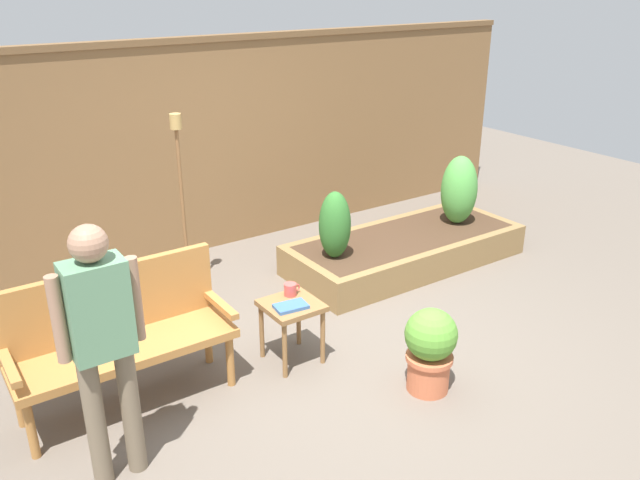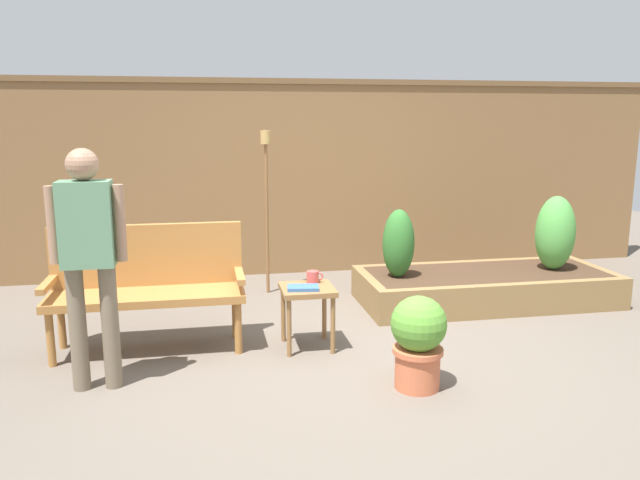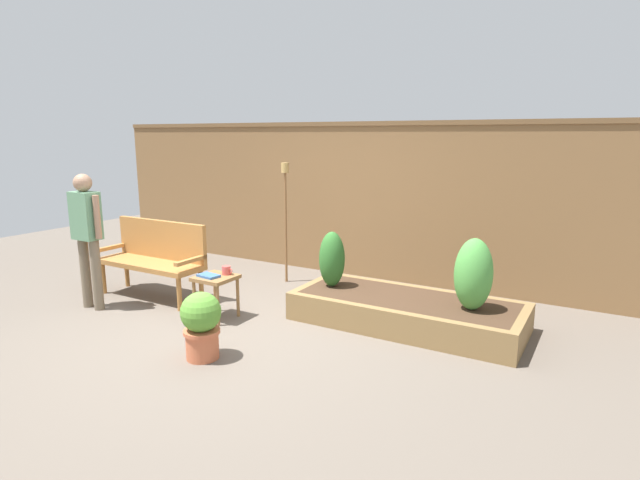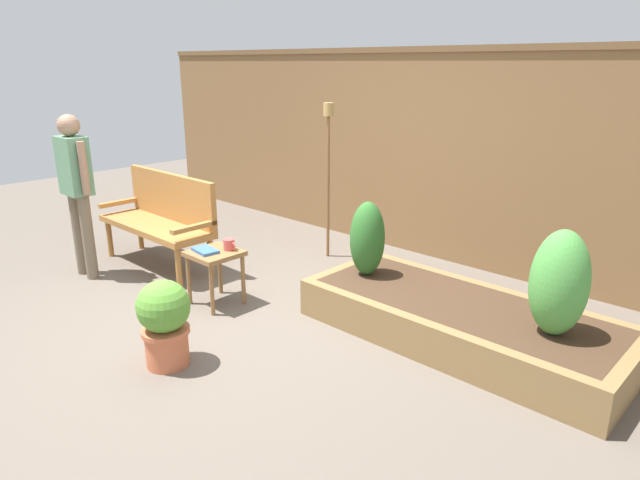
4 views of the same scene
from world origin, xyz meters
name	(u,v)px [view 2 (image 2 of 4)]	position (x,y,z in m)	size (l,w,h in m)	color
ground_plane	(355,354)	(0.00, 0.00, 0.00)	(14.00, 14.00, 0.00)	#60564C
fence_back	(300,177)	(0.00, 2.60, 1.09)	(8.40, 0.14, 2.16)	brown
garden_bench	(147,278)	(-1.51, 0.47, 0.54)	(1.44, 0.48, 0.94)	#A87038
side_table	(307,298)	(-0.32, 0.22, 0.40)	(0.40, 0.40, 0.48)	olive
cup_on_table	(313,277)	(-0.26, 0.33, 0.53)	(0.13, 0.09, 0.09)	#CC4C47
book_on_table	(303,288)	(-0.37, 0.16, 0.49)	(0.23, 0.15, 0.03)	#38609E
potted_boxwood	(418,339)	(0.26, -0.64, 0.34)	(0.36, 0.36, 0.62)	#C66642
raised_planter_bed	(485,287)	(1.55, 1.07, 0.15)	(2.40, 1.00, 0.30)	olive
shrub_near_bench	(398,243)	(0.66, 1.05, 0.61)	(0.29, 0.29, 0.63)	brown
shrub_far_corner	(555,233)	(2.23, 1.05, 0.66)	(0.37, 0.37, 0.71)	brown
tiki_torch	(266,182)	(-0.46, 1.80, 1.12)	(0.10, 0.10, 1.62)	brown
person_by_bench	(88,249)	(-1.80, -0.25, 0.93)	(0.47, 0.20, 1.56)	#70604C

